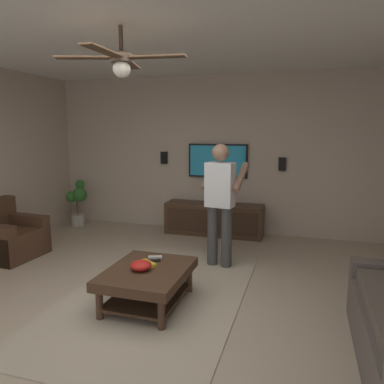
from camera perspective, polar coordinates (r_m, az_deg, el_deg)
ground_plane at (r=3.90m, az=-9.22°, el=-18.33°), size 7.97×7.97×0.00m
wall_back_tv at (r=6.65m, az=3.45°, el=5.82°), size 0.10×6.21×2.77m
ceiling_slab at (r=3.59m, az=-10.55°, el=25.59°), size 6.85×6.21×0.10m
area_rug at (r=4.24m, az=-5.67°, el=-15.73°), size 3.10×1.86×0.01m
armchair at (r=5.98m, az=-26.69°, el=-6.35°), size 0.83×0.84×0.82m
coffee_table at (r=3.96m, az=-6.88°, el=-13.09°), size 1.00×0.80×0.40m
media_console at (r=6.47m, az=3.40°, el=-4.21°), size 0.45×1.70×0.55m
tv at (r=6.54m, az=3.99°, el=4.84°), size 0.05×1.05×0.59m
person_standing at (r=4.86m, az=4.42°, el=-0.91°), size 0.59×0.59×1.64m
potted_plant_tall at (r=7.31m, az=-17.21°, el=-1.18°), size 0.32×0.39×0.88m
bowl at (r=3.87m, az=-7.88°, el=-11.16°), size 0.22×0.22×0.10m
remote_white at (r=4.21m, az=-5.70°, el=-9.97°), size 0.09×0.16×0.02m
remote_black at (r=4.10m, az=-5.96°, el=-10.49°), size 0.11×0.15×0.02m
book at (r=3.99m, az=-7.30°, el=-11.01°), size 0.26×0.27×0.04m
vase_round at (r=6.37m, az=3.70°, el=-0.90°), size 0.22×0.22×0.22m
wall_speaker_left at (r=6.40m, az=13.76°, el=4.21°), size 0.06×0.12×0.22m
wall_speaker_right at (r=6.86m, az=-4.33°, el=5.31°), size 0.06×0.12×0.22m
ceiling_fan at (r=3.63m, az=-10.95°, el=19.26°), size 1.20×1.19×0.46m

